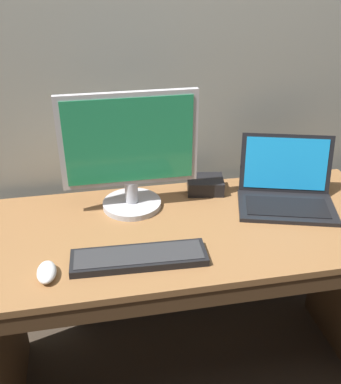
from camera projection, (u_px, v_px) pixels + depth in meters
name	position (u px, v px, depth m)	size (l,w,h in m)	color
ground_plane	(188.00, 373.00, 1.91)	(14.00, 14.00, 0.00)	#382D23
desk	(191.00, 283.00, 1.66)	(1.45, 0.63, 0.76)	olive
laptop_black	(286.00, 192.00, 1.65)	(0.41, 0.35, 0.23)	black
external_monitor	(130.00, 156.00, 1.55)	(0.48, 0.22, 0.44)	#B7B7BC
wired_keyboard	(139.00, 257.00, 1.36)	(0.42, 0.14, 0.03)	black
computer_mouse	(47.00, 272.00, 1.29)	(0.06, 0.10, 0.04)	white
external_drive_box	(205.00, 185.00, 1.75)	(0.14, 0.11, 0.05)	black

